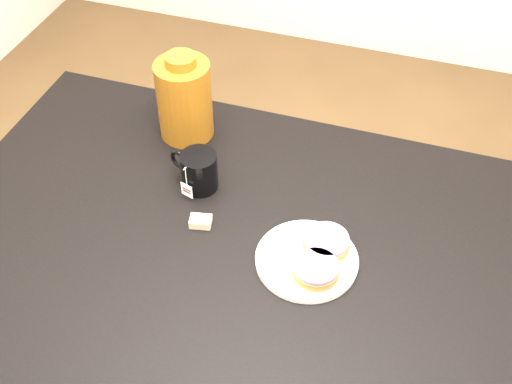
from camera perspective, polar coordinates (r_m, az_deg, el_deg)
table at (r=1.36m, az=0.27°, el=-7.82°), size 1.40×0.90×0.75m
plate at (r=1.29m, az=4.54°, el=-5.98°), size 0.21×0.21×0.02m
bagel_back at (r=1.30m, az=6.27°, el=-4.47°), size 0.11×0.11×0.03m
bagel_front at (r=1.25m, az=5.35°, el=-6.85°), size 0.13×0.13×0.03m
mug at (r=1.41m, az=-5.13°, el=1.90°), size 0.13×0.10×0.09m
teabag_pouch at (r=1.35m, az=-4.95°, el=-2.63°), size 0.05×0.04×0.02m
bagel_package at (r=1.52m, az=-6.38°, el=8.24°), size 0.16×0.16×0.22m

